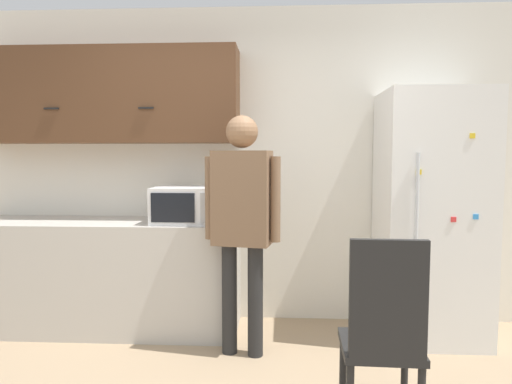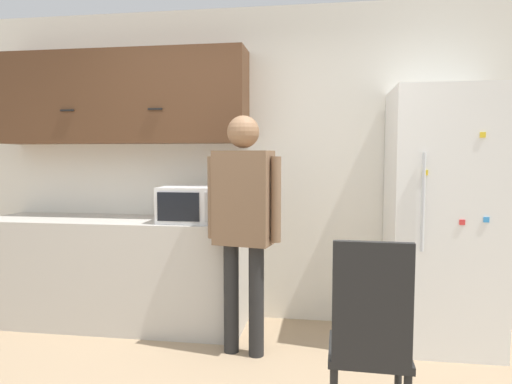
{
  "view_description": "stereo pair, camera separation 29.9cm",
  "coord_description": "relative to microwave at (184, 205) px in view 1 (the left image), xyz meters",
  "views": [
    {
      "loc": [
        0.35,
        -2.08,
        1.44
      ],
      "look_at": [
        0.18,
        1.03,
        1.19
      ],
      "focal_mm": 32.0,
      "sensor_mm": 36.0,
      "label": 1
    },
    {
      "loc": [
        0.65,
        -2.05,
        1.44
      ],
      "look_at": [
        0.18,
        1.03,
        1.19
      ],
      "focal_mm": 32.0,
      "sensor_mm": 36.0,
      "label": 2
    }
  ],
  "objects": [
    {
      "name": "back_wall",
      "position": [
        0.42,
        0.4,
        0.3
      ],
      "size": [
        6.0,
        0.06,
        2.7
      ],
      "color": "silver",
      "rests_on": "ground_plane"
    },
    {
      "name": "counter",
      "position": [
        -0.68,
        0.06,
        -0.6
      ],
      "size": [
        2.2,
        0.63,
        0.9
      ],
      "color": "#BCB7AD",
      "rests_on": "ground_plane"
    },
    {
      "name": "upper_cabinets",
      "position": [
        -0.68,
        0.2,
        0.88
      ],
      "size": [
        2.2,
        0.37,
        0.78
      ],
      "color": "#51331E"
    },
    {
      "name": "microwave",
      "position": [
        0.0,
        0.0,
        0.0
      ],
      "size": [
        0.48,
        0.42,
        0.29
      ],
      "color": "white",
      "rests_on": "counter"
    },
    {
      "name": "person",
      "position": [
        0.5,
        -0.38,
        0.0
      ],
      "size": [
        0.55,
        0.29,
        1.72
      ],
      "rotation": [
        0.0,
        0.0,
        -0.19
      ],
      "color": "black",
      "rests_on": "ground_plane"
    },
    {
      "name": "refrigerator",
      "position": [
        1.95,
        0.03,
        -0.08
      ],
      "size": [
        0.78,
        0.71,
        1.93
      ],
      "color": "white",
      "rests_on": "ground_plane"
    },
    {
      "name": "chair",
      "position": [
        1.3,
        -1.28,
        -0.5
      ],
      "size": [
        0.42,
        0.42,
        1.04
      ],
      "rotation": [
        0.0,
        0.0,
        3.11
      ],
      "color": "black",
      "rests_on": "ground_plane"
    }
  ]
}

